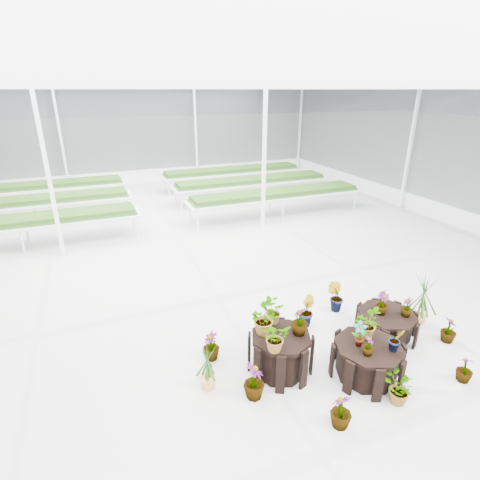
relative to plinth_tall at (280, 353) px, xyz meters
name	(u,v)px	position (x,y,z in m)	size (l,w,h in m)	color
ground_plane	(213,305)	(-0.39, 2.25, -0.34)	(24.00, 24.00, 0.00)	gray
greenhouse_shell	(210,202)	(-0.39, 2.25, 1.91)	(18.00, 24.00, 4.50)	white
steel_frame	(210,202)	(-0.39, 2.25, 1.91)	(18.00, 24.00, 4.50)	silver
nursery_benches	(153,199)	(-0.39, 9.45, 0.08)	(16.00, 7.00, 0.84)	silver
plinth_tall	(280,353)	(0.00, 0.00, 0.00)	(0.98, 0.98, 0.67)	black
plinth_mid	(367,361)	(1.20, -0.60, -0.05)	(1.08, 1.08, 0.57)	black
plinth_low	(386,325)	(2.20, 0.10, -0.10)	(1.06, 1.06, 0.47)	black
nursery_plants	(333,330)	(0.93, -0.05, 0.22)	(4.69, 2.86, 1.24)	#204011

